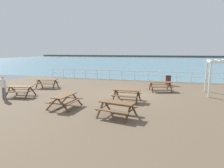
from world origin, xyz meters
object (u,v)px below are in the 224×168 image
at_px(picnic_table_far_left, 47,81).
at_px(picnic_table_far_right, 127,92).
at_px(litter_bin, 168,80).
at_px(picnic_table_near_left, 160,84).
at_px(picnic_table_mid_centre, 117,105).
at_px(picnic_table_seaward, 65,98).
at_px(visitor, 3,86).
at_px(picnic_table_near_right, 20,89).

distance_m(picnic_table_far_left, picnic_table_far_right, 8.53).
bearing_deg(litter_bin, picnic_table_far_right, -110.23).
bearing_deg(picnic_table_near_left, picnic_table_mid_centre, -120.36).
distance_m(picnic_table_seaward, visitor, 5.20).
bearing_deg(picnic_table_far_left, litter_bin, 10.19).
bearing_deg(picnic_table_mid_centre, picnic_table_near_left, 87.04).
xyz_separation_m(picnic_table_far_right, picnic_table_seaward, (-3.24, -2.60, 0.00)).
height_order(picnic_table_mid_centre, picnic_table_far_left, same).
height_order(picnic_table_near_left, picnic_table_far_left, same).
distance_m(picnic_table_mid_centre, visitor, 8.67).
xyz_separation_m(picnic_table_near_right, picnic_table_far_right, (7.88, 0.84, 0.00)).
bearing_deg(picnic_table_seaward, picnic_table_far_right, -48.37).
xyz_separation_m(picnic_table_near_left, picnic_table_seaward, (-5.31, -6.67, 0.00)).
bearing_deg(picnic_table_near_left, picnic_table_far_right, -132.89).
xyz_separation_m(picnic_table_near_right, picnic_table_seaward, (4.64, -1.76, 0.00)).
distance_m(picnic_table_near_right, visitor, 1.21).
xyz_separation_m(picnic_table_seaward, visitor, (-5.14, 0.72, 0.36)).
distance_m(picnic_table_near_left, picnic_table_far_left, 10.18).
distance_m(picnic_table_near_left, litter_bin, 3.29).
bearing_deg(litter_bin, picnic_table_mid_centre, -103.35).
relative_size(picnic_table_mid_centre, litter_bin, 2.17).
distance_m(picnic_table_far_right, litter_bin, 7.78).
distance_m(picnic_table_far_right, picnic_table_seaward, 4.15).
xyz_separation_m(picnic_table_far_left, picnic_table_far_right, (8.04, -2.85, 0.00)).
relative_size(picnic_table_near_left, picnic_table_seaward, 1.14).
relative_size(picnic_table_far_right, litter_bin, 1.96).
bearing_deg(picnic_table_seaward, picnic_table_near_right, 72.19).
relative_size(picnic_table_near_right, litter_bin, 2.09).
xyz_separation_m(picnic_table_mid_centre, picnic_table_far_left, (-8.20, 6.19, 0.00)).
distance_m(picnic_table_near_left, picnic_table_far_right, 4.57).
height_order(picnic_table_near_right, picnic_table_far_left, same).
height_order(picnic_table_far_right, picnic_table_seaward, same).
distance_m(picnic_table_far_left, visitor, 4.75).
distance_m(picnic_table_near_right, picnic_table_mid_centre, 8.42).
bearing_deg(picnic_table_mid_centre, picnic_table_far_right, 104.27).
height_order(picnic_table_near_right, picnic_table_mid_centre, same).
bearing_deg(visitor, picnic_table_seaward, -90.42).
bearing_deg(litter_bin, picnic_table_near_right, -142.38).
distance_m(picnic_table_near_left, picnic_table_mid_centre, 7.65).
bearing_deg(visitor, picnic_table_far_left, 3.46).
height_order(picnic_table_mid_centre, litter_bin, litter_bin).
relative_size(visitor, litter_bin, 1.75).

